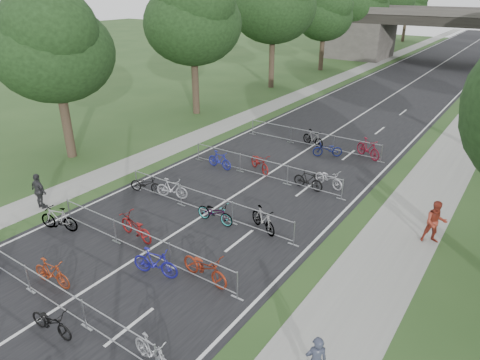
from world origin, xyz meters
name	(u,v)px	position (x,y,z in m)	size (l,w,h in m)	color
road	(410,84)	(0.00, 50.00, 0.01)	(11.00, 140.00, 0.01)	black
sidewalk_left	(344,76)	(-7.50, 50.00, 0.01)	(2.00, 140.00, 0.01)	gray
lane_markings	(410,84)	(0.00, 50.00, 0.00)	(0.12, 140.00, 0.00)	silver
overpass_bridge	(446,37)	(0.00, 65.00, 3.53)	(31.00, 8.00, 7.05)	#43403C
tree_left_0	(53,49)	(-11.39, 15.93, 6.49)	(6.72, 6.72, 10.25)	#33261C
tree_left_1	(193,20)	(-11.39, 27.93, 7.30)	(7.56, 7.56, 11.53)	#33261C
tree_left_2	(274,3)	(-11.39, 39.93, 8.12)	(8.40, 8.40, 12.81)	#33261C
tree_left_3	(325,15)	(-11.39, 51.93, 6.49)	(6.72, 6.72, 10.25)	#33261C
tree_left_4	(362,4)	(-11.39, 63.93, 7.30)	(7.56, 7.56, 11.53)	#33261C
tree_left_6	(408,4)	(-11.39, 87.93, 6.49)	(6.72, 6.72, 10.25)	#33261C
barrier_row_2	(54,295)	(0.00, 7.20, 0.55)	(9.70, 0.08, 1.10)	#96989D
barrier_row_3	(141,243)	(0.00, 11.00, 0.55)	(9.70, 0.08, 1.10)	#96989D
barrier_row_4	(206,204)	(0.00, 15.00, 0.55)	(9.70, 0.08, 1.10)	#96989D
barrier_row_5	(263,169)	(0.00, 20.00, 0.55)	(9.70, 0.08, 1.10)	#96989D
barrier_row_6	(312,139)	(0.00, 26.00, 0.55)	(9.70, 0.08, 1.10)	#96989D
bike_9	(52,273)	(-1.18, 7.87, 0.52)	(0.49, 1.72, 1.03)	#933215
bike_10	(51,322)	(0.89, 6.48, 0.45)	(0.60, 1.71, 0.90)	black
bike_11	(153,352)	(4.30, 7.36, 0.49)	(0.46, 1.64, 0.99)	#9B9DA3
bike_12	(59,219)	(-4.30, 10.28, 0.55)	(0.52, 1.84, 1.10)	#96989D
bike_13	(136,227)	(-1.07, 11.69, 0.54)	(0.71, 2.04, 1.07)	maroon
bike_14	(155,263)	(1.41, 10.35, 0.56)	(0.52, 1.86, 1.12)	navy
bike_15	(205,267)	(3.08, 11.15, 0.56)	(0.75, 2.14, 1.12)	maroon
bike_16	(146,184)	(-3.94, 15.03, 0.47)	(0.62, 1.77, 0.93)	black
bike_17	(172,189)	(-2.43, 15.34, 0.51)	(0.48, 1.70, 1.02)	#A7A8AF
bike_18	(215,213)	(0.84, 14.63, 0.50)	(0.66, 1.89, 0.99)	#96989D
bike_19	(263,220)	(2.96, 15.27, 0.53)	(0.50, 1.78, 1.07)	#96989D
bike_20	(220,160)	(-2.78, 19.72, 0.51)	(0.48, 1.70, 1.02)	navy
bike_21	(260,163)	(-0.62, 20.65, 0.54)	(0.72, 2.05, 1.08)	maroon
bike_22	(308,180)	(2.70, 20.11, 0.51)	(0.48, 1.71, 1.03)	black
bike_23	(329,178)	(3.44, 21.01, 0.47)	(0.63, 1.80, 0.95)	#B6B4BD
bike_25	(313,138)	(0.00, 26.22, 0.54)	(0.50, 1.78, 1.07)	#96989D
bike_26	(328,149)	(1.59, 25.00, 0.48)	(0.63, 1.81, 0.95)	navy
bike_27	(368,149)	(3.70, 26.23, 0.60)	(0.57, 2.01, 1.21)	maroon
pedestrian_b	(435,222)	(9.20, 18.49, 0.93)	(0.90, 0.70, 1.85)	maroon
pedestrian_c	(39,191)	(-6.80, 10.99, 0.88)	(1.03, 0.43, 1.76)	#29292C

